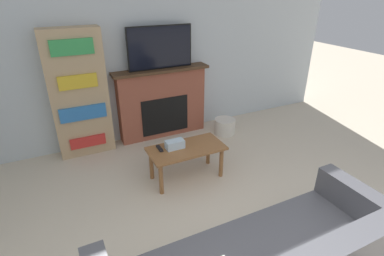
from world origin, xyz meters
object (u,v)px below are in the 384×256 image
bookshelf (79,94)px  storage_basket (225,126)px  coffee_table (186,152)px  fireplace (162,103)px  tv (160,48)px

bookshelf → storage_basket: size_ratio=5.18×
coffee_table → fireplace: bearing=82.0°
bookshelf → tv: bearing=0.1°
coffee_table → bookshelf: (-1.00, 1.23, 0.50)m
coffee_table → bookshelf: bookshelf is taller
storage_basket → fireplace: bearing=155.5°
storage_basket → bookshelf: bearing=169.4°
fireplace → bookshelf: size_ratio=0.84×
tv → storage_basket: tv is taller
fireplace → tv: tv is taller
tv → storage_basket: size_ratio=2.89×
bookshelf → coffee_table: bearing=-50.8°
fireplace → bookshelf: bookshelf is taller
coffee_table → storage_basket: size_ratio=2.75×
tv → storage_basket: bearing=-23.4°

